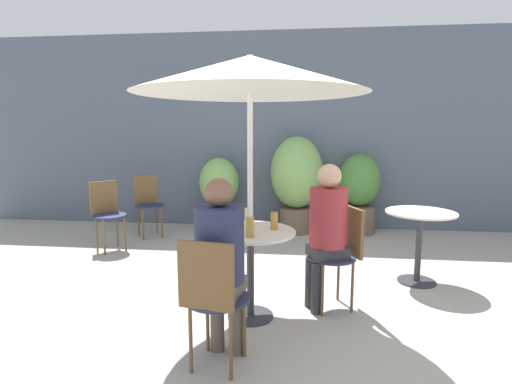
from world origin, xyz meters
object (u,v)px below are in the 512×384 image
umbrella (250,75)px  bistro_chair_0 (212,292)px  bistro_chair_1 (342,247)px  potted_plant_2 (359,190)px  beer_glass_2 (274,221)px  bistro_chair_3 (148,199)px  beer_glass_0 (226,222)px  seated_person_1 (327,224)px  cafe_table_far (420,230)px  seated_person_0 (220,254)px  beer_glass_3 (248,217)px  cafe_table_near (250,251)px  beer_glass_1 (250,227)px  bistro_chair_2 (107,208)px  potted_plant_0 (219,188)px  potted_plant_1 (296,178)px

umbrella → bistro_chair_0: bearing=-99.8°
bistro_chair_1 → potted_plant_2: bearing=149.0°
bistro_chair_0 → beer_glass_2: 0.94m
bistro_chair_3 → beer_glass_0: size_ratio=5.25×
bistro_chair_3 → seated_person_1: size_ratio=0.70×
bistro_chair_0 → cafe_table_far: bearing=-124.9°
bistro_chair_0 → beer_glass_2: size_ratio=6.14×
seated_person_0 → seated_person_1: size_ratio=0.98×
cafe_table_far → beer_glass_3: beer_glass_3 is taller
potted_plant_2 → seated_person_0: bearing=-110.9°
bistro_chair_3 → potted_plant_2: (3.04, 0.52, 0.11)m
beer_glass_2 → umbrella: 1.14m
seated_person_1 → umbrella: (-0.61, -0.23, 1.18)m
umbrella → cafe_table_near: bearing=0.0°
bistro_chair_0 → seated_person_1: size_ratio=0.70×
potted_plant_2 → bistro_chair_3: bearing=-170.4°
bistro_chair_0 → seated_person_0: bearing=-90.0°
seated_person_0 → beer_glass_1: bearing=-96.8°
seated_person_0 → potted_plant_2: (1.36, 3.54, -0.09)m
bistro_chair_2 → beer_glass_0: 2.58m
bistro_chair_2 → beer_glass_0: beer_glass_0 is taller
bistro_chair_2 → potted_plant_2: bearing=-26.4°
beer_glass_0 → beer_glass_2: (0.37, 0.13, -0.01)m
bistro_chair_2 → potted_plant_0: size_ratio=0.79×
cafe_table_far → bistro_chair_0: bistro_chair_0 is taller
bistro_chair_0 → umbrella: (0.13, 0.79, 1.39)m
bistro_chair_1 → seated_person_0: (-0.86, -0.92, 0.20)m
bistro_chair_0 → seated_person_1: (0.75, 1.01, 0.21)m
bistro_chair_0 → potted_plant_0: bearing=-69.2°
bistro_chair_3 → potted_plant_2: potted_plant_2 is taller
beer_glass_2 → bistro_chair_3: bearing=130.5°
bistro_chair_3 → beer_glass_3: bearing=-86.8°
cafe_table_far → bistro_chair_2: (-3.63, 0.74, -0.01)m
bistro_chair_0 → umbrella: 1.60m
beer_glass_1 → beer_glass_3: 0.39m
beer_glass_0 → beer_glass_1: beer_glass_0 is taller
seated_person_0 → beer_glass_3: (0.07, 0.83, 0.07)m
beer_glass_3 → potted_plant_0: bearing=106.9°
cafe_table_far → bistro_chair_1: size_ratio=0.83×
cafe_table_near → bistro_chair_1: (0.75, 0.28, -0.02)m
bistro_chair_1 → beer_glass_1: beer_glass_1 is taller
beer_glass_0 → beer_glass_1: 0.24m
cafe_table_far → potted_plant_0: 3.06m
bistro_chair_3 → potted_plant_1: size_ratio=0.61×
potted_plant_0 → potted_plant_2: (2.08, 0.08, -0.01)m
beer_glass_0 → umbrella: umbrella is taller
bistro_chair_2 → potted_plant_0: potted_plant_0 is taller
umbrella → cafe_table_far: bearing=30.9°
bistro_chair_2 → potted_plant_1: bearing=-20.8°
cafe_table_near → beer_glass_1: (0.02, -0.19, 0.24)m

